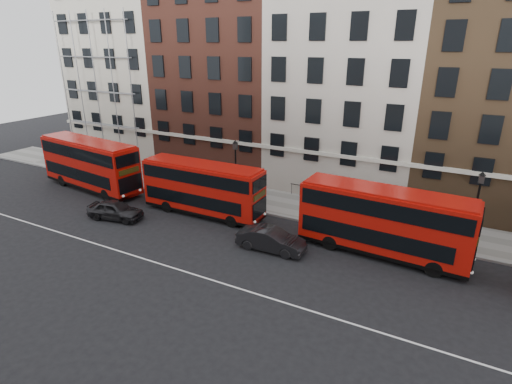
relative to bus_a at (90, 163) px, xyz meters
The scene contains 13 objects.
ground 21.33m from the bus_a, 15.57° to the right, with size 120.00×120.00×0.00m, color black.
pavement 21.11m from the bus_a, 13.28° to the left, with size 80.00×5.00×0.15m, color slate.
kerb 20.68m from the bus_a, ahead, with size 80.00×0.30×0.16m, color gray.
road_centre_line 21.95m from the bus_a, 20.64° to the right, with size 70.00×0.12×0.01m, color white.
building_terrace 24.75m from the bus_a, 31.24° to the left, with size 64.00×11.95×22.00m.
bus_a is the anchor object (origin of this frame).
bus_b 12.55m from the bus_a, ahead, with size 10.06×2.48×4.22m.
bus_c 26.39m from the bus_a, ahead, with size 10.72×3.09×4.46m.
car_rear 8.29m from the bus_a, 29.51° to the right, with size 1.76×4.37×1.49m, color #232325.
car_front 20.19m from the bus_a, ahead, with size 1.59×4.57×1.50m, color black.
lamp_post_left 14.06m from the bus_a, 13.56° to the left, with size 0.44×0.44×5.33m.
lamp_post_right 31.63m from the bus_a, ahead, with size 0.44×0.44×5.33m.
iron_railings 21.66m from the bus_a, 18.97° to the left, with size 6.60×0.06×1.00m, color black, non-canonical shape.
Camera 1 is at (9.58, -18.38, 12.97)m, focal length 28.00 mm.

